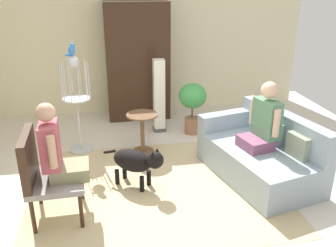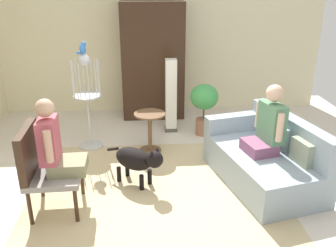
# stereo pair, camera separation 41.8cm
# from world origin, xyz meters

# --- Properties ---
(ground_plane) EXTENTS (7.27, 7.27, 0.00)m
(ground_plane) POSITION_xyz_m (0.00, 0.00, 0.00)
(ground_plane) COLOR beige
(back_wall) EXTENTS (6.33, 0.12, 2.62)m
(back_wall) POSITION_xyz_m (0.00, 3.09, 1.31)
(back_wall) COLOR beige
(back_wall) RESTS_ON ground
(area_rug) EXTENTS (3.04, 2.50, 0.01)m
(area_rug) POSITION_xyz_m (-0.13, 0.08, 0.00)
(area_rug) COLOR #C6B284
(area_rug) RESTS_ON ground
(couch) EXTENTS (1.28, 1.79, 0.83)m
(couch) POSITION_xyz_m (1.27, 0.17, 0.30)
(couch) COLOR #8EA0AD
(couch) RESTS_ON ground
(armchair) EXTENTS (0.59, 0.66, 0.99)m
(armchair) POSITION_xyz_m (-1.37, -0.28, 0.57)
(armchair) COLOR #382316
(armchair) RESTS_ON ground
(person_on_couch) EXTENTS (0.48, 0.53, 0.85)m
(person_on_couch) POSITION_xyz_m (1.25, 0.13, 0.77)
(person_on_couch) COLOR #884C6D
(person_on_armchair) EXTENTS (0.47, 0.51, 0.84)m
(person_on_armchair) POSITION_xyz_m (-1.20, -0.28, 0.79)
(person_on_armchair) COLOR #807C5A
(round_end_table) EXTENTS (0.46, 0.46, 0.61)m
(round_end_table) POSITION_xyz_m (-0.16, 1.10, 0.36)
(round_end_table) COLOR brown
(round_end_table) RESTS_ON ground
(dog) EXTENTS (0.71, 0.58, 0.56)m
(dog) POSITION_xyz_m (-0.35, 0.18, 0.35)
(dog) COLOR black
(dog) RESTS_ON ground
(bird_cage_stand) EXTENTS (0.40, 0.40, 1.43)m
(bird_cage_stand) POSITION_xyz_m (-1.07, 1.35, 0.73)
(bird_cage_stand) COLOR silver
(bird_cage_stand) RESTS_ON ground
(parrot) EXTENTS (0.17, 0.10, 0.18)m
(parrot) POSITION_xyz_m (-1.08, 1.35, 1.51)
(parrot) COLOR blue
(parrot) RESTS_ON bird_cage_stand
(potted_plant) EXTENTS (0.46, 0.46, 0.85)m
(potted_plant) POSITION_xyz_m (0.73, 1.70, 0.57)
(potted_plant) COLOR #996047
(potted_plant) RESTS_ON ground
(column_lamp) EXTENTS (0.20, 0.20, 1.23)m
(column_lamp) POSITION_xyz_m (0.21, 1.90, 0.61)
(column_lamp) COLOR #4C4742
(column_lamp) RESTS_ON ground
(armoire_cabinet) EXTENTS (1.11, 0.56, 2.07)m
(armoire_cabinet) POSITION_xyz_m (-0.06, 2.68, 1.04)
(armoire_cabinet) COLOR #382316
(armoire_cabinet) RESTS_ON ground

